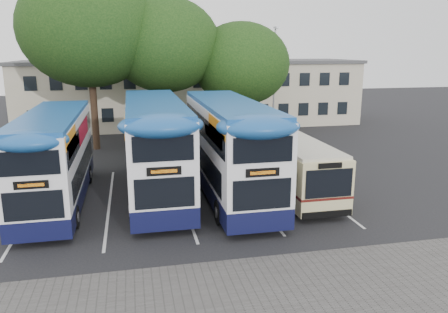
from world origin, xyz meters
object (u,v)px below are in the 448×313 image
lamp_post (274,75)px  bus_dd_mid (155,143)px  tree_right (241,64)px  bus_single (288,160)px  tree_mid (165,45)px  bus_dd_left (55,154)px  bus_dd_right (229,144)px  tree_left (88,29)px

lamp_post → bus_dd_mid: size_ratio=0.79×
lamp_post → tree_right: bearing=-144.2°
bus_dd_mid → bus_single: 6.97m
tree_mid → bus_dd_left: bearing=-117.7°
bus_dd_left → tree_right: bearing=44.4°
tree_right → bus_single: 13.00m
tree_right → bus_single: (-0.47, -12.18, -4.53)m
bus_dd_right → tree_mid: bearing=99.1°
tree_right → lamp_post: bearing=35.8°
tree_left → bus_single: bearing=-48.9°
tree_mid → lamp_post: bearing=14.1°
bus_dd_right → lamp_post: bearing=63.9°
bus_dd_right → bus_single: bus_dd_right is taller
tree_mid → tree_left: bearing=-176.8°
bus_dd_left → bus_dd_mid: size_ratio=0.91×
bus_dd_mid → bus_dd_right: bearing=-14.6°
tree_right → bus_dd_mid: (-7.32, -11.37, -3.49)m
bus_dd_mid → bus_dd_left: bearing=-174.6°
bus_dd_left → bus_dd_right: (8.34, -0.49, 0.23)m
tree_right → bus_dd_left: size_ratio=0.89×
bus_dd_right → bus_single: bearing=2.3°
tree_left → bus_dd_right: size_ratio=1.11×
bus_single → tree_mid: bearing=113.0°
bus_dd_left → bus_single: size_ratio=1.10×
tree_left → bus_single: (10.58, -12.12, -7.02)m
tree_right → bus_dd_mid: size_ratio=0.81×
tree_left → bus_dd_mid: (3.74, -11.31, -5.98)m
tree_left → tree_mid: 5.44m
tree_right → bus_dd_mid: bearing=-122.8°
tree_left → bus_single: tree_left is taller
tree_mid → bus_dd_right: tree_mid is taller
tree_right → bus_dd_right: tree_right is taller
lamp_post → bus_dd_left: bearing=-137.4°
tree_mid → bus_dd_right: bearing=-80.9°
tree_right → bus_dd_left: (-12.06, -11.82, -3.73)m
tree_left → tree_right: bearing=0.3°
bus_dd_left → bus_dd_right: size_ratio=0.91×
lamp_post → bus_single: lamp_post is taller
bus_dd_right → bus_single: (3.25, 0.13, -1.03)m
bus_dd_left → bus_dd_right: 8.36m
lamp_post → tree_left: 15.29m
tree_left → bus_dd_left: tree_left is taller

